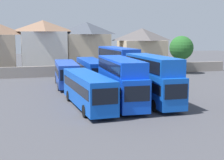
# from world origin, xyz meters

# --- Properties ---
(ground) EXTENTS (140.00, 140.00, 0.00)m
(ground) POSITION_xyz_m (0.00, 18.00, 0.00)
(ground) COLOR #424247
(depot_boundary_wall) EXTENTS (56.00, 0.50, 1.80)m
(depot_boundary_wall) POSITION_xyz_m (0.00, 23.68, 0.90)
(depot_boundary_wall) COLOR gray
(depot_boundary_wall) RESTS_ON ground
(bus_1) EXTENTS (2.95, 11.79, 3.28)m
(bus_1) POSITION_xyz_m (-3.34, 0.03, 1.88)
(bus_1) COLOR blue
(bus_1) RESTS_ON ground
(bus_2) EXTENTS (3.12, 11.04, 4.68)m
(bus_2) POSITION_xyz_m (0.09, 0.19, 2.64)
(bus_2) COLOR blue
(bus_2) RESTS_ON ground
(bus_3) EXTENTS (2.65, 10.74, 4.87)m
(bus_3) POSITION_xyz_m (3.43, 0.07, 2.75)
(bus_3) COLOR blue
(bus_3) RESTS_ON ground
(bus_4) EXTENTS (3.22, 10.35, 3.28)m
(bus_4) POSITION_xyz_m (-3.45, 13.32, 1.88)
(bus_4) COLOR blue
(bus_4) RESTS_ON ground
(bus_5) EXTENTS (2.97, 12.11, 3.49)m
(bus_5) POSITION_xyz_m (0.10, 13.47, 1.99)
(bus_5) COLOR #0C41C3
(bus_5) RESTS_ON ground
(bus_6) EXTENTS (2.87, 12.10, 5.12)m
(bus_6) POSITION_xyz_m (3.96, 13.76, 2.88)
(bus_6) COLOR blue
(bus_6) RESTS_ON ground
(house_terrace_centre) EXTENTS (8.58, 8.07, 9.59)m
(house_terrace_centre) POSITION_xyz_m (-4.90, 33.43, 4.88)
(house_terrace_centre) COLOR silver
(house_terrace_centre) RESTS_ON ground
(house_terrace_right) EXTENTS (8.76, 7.36, 9.36)m
(house_terrace_right) POSITION_xyz_m (3.64, 34.04, 4.77)
(house_terrace_right) COLOR #C6B293
(house_terrace_right) RESTS_ON ground
(house_terrace_far_right) EXTENTS (9.37, 6.77, 8.17)m
(house_terrace_far_right) POSITION_xyz_m (15.20, 33.29, 4.17)
(house_terrace_far_right) COLOR #C6B293
(house_terrace_far_right) RESTS_ON ground
(tree_left_of_lot) EXTENTS (4.21, 4.21, 6.69)m
(tree_left_of_lot) POSITION_xyz_m (18.11, 21.68, 4.56)
(tree_left_of_lot) COLOR brown
(tree_left_of_lot) RESTS_ON ground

